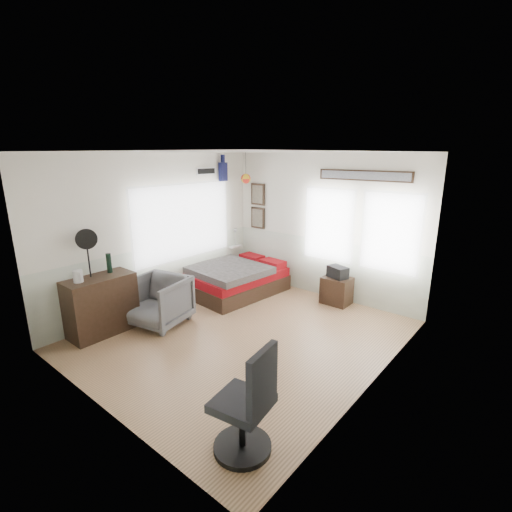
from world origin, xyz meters
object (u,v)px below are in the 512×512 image
at_px(armchair, 158,301).
at_px(task_chair, 248,411).
at_px(bed, 236,279).
at_px(dresser, 101,305).
at_px(nightstand, 337,290).

distance_m(armchair, task_chair, 3.08).
bearing_deg(bed, dresser, -94.49).
height_order(armchair, nightstand, armchair).
height_order(bed, task_chair, task_chair).
bearing_deg(dresser, armchair, 60.13).
xyz_separation_m(armchair, nightstand, (1.81, 2.61, -0.14)).
height_order(bed, dresser, dresser).
height_order(bed, armchair, armchair).
distance_m(bed, nightstand, 1.95).
relative_size(bed, armchair, 2.23).
xyz_separation_m(bed, dresser, (-0.44, -2.55, 0.17)).
distance_m(nightstand, task_chair, 3.88).
bearing_deg(nightstand, dresser, -123.97).
relative_size(bed, dresser, 1.92).
height_order(nightstand, task_chair, task_chair).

